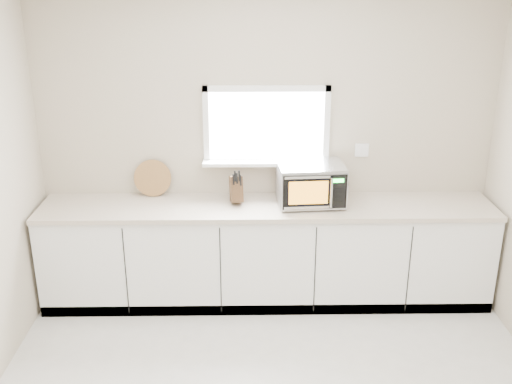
{
  "coord_description": "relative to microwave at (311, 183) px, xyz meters",
  "views": [
    {
      "loc": [
        -0.17,
        -3.1,
        2.84
      ],
      "look_at": [
        -0.1,
        1.55,
        1.09
      ],
      "focal_mm": 42.0,
      "sensor_mm": 36.0,
      "label": 1
    }
  ],
  "objects": [
    {
      "name": "knife_block",
      "position": [
        -0.64,
        0.03,
        -0.05
      ],
      "size": [
        0.13,
        0.23,
        0.31
      ],
      "rotation": [
        0.0,
        0.0,
        0.16
      ],
      "color": "#482E19",
      "rests_on": "countertop"
    },
    {
      "name": "cutting_board",
      "position": [
        -1.39,
        0.22,
        -0.02
      ],
      "size": [
        0.33,
        0.08,
        0.33
      ],
      "primitive_type": "cylinder",
      "rotation": [
        1.4,
        0.0,
        0.0
      ],
      "color": "olive",
      "rests_on": "countertop"
    },
    {
      "name": "countertop",
      "position": [
        -0.37,
        -0.03,
        -0.21
      ],
      "size": [
        3.92,
        0.64,
        0.04
      ],
      "primitive_type": "cube",
      "color": "beige",
      "rests_on": "cabinets"
    },
    {
      "name": "back_wall",
      "position": [
        -0.37,
        0.28,
        0.26
      ],
      "size": [
        4.0,
        0.17,
        2.7
      ],
      "color": "#B7AD91",
      "rests_on": "ground"
    },
    {
      "name": "coffee_grinder",
      "position": [
        0.28,
        0.03,
        -0.09
      ],
      "size": [
        0.13,
        0.13,
        0.19
      ],
      "rotation": [
        0.0,
        0.0,
        0.18
      ],
      "color": "#AEB1B6",
      "rests_on": "countertop"
    },
    {
      "name": "microwave",
      "position": [
        0.0,
        0.0,
        0.0
      ],
      "size": [
        0.58,
        0.47,
        0.36
      ],
      "rotation": [
        0.0,
        0.0,
        0.07
      ],
      "color": "black",
      "rests_on": "countertop"
    },
    {
      "name": "cabinets",
      "position": [
        -0.37,
        -0.02,
        -0.67
      ],
      "size": [
        3.92,
        0.6,
        0.88
      ],
      "primitive_type": "cube",
      "color": "white",
      "rests_on": "ground"
    }
  ]
}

